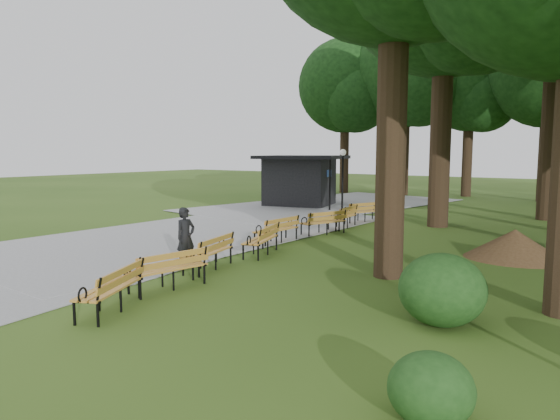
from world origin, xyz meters
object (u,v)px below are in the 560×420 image
Objects in this scene: bench_0 at (109,289)px; bench_6 at (342,217)px; bench_4 at (276,230)px; bench_7 at (362,212)px; dirt_mound at (515,244)px; kiosk at (300,181)px; bench_3 at (261,240)px; bench_1 at (168,269)px; lamp_post at (343,167)px; bench_2 at (208,252)px; person at (186,237)px; bench_5 at (323,222)px.

bench_6 is (-1.45, 11.75, 0.00)m from bench_0.
bench_7 is (0.05, 6.10, 0.00)m from bench_4.
kiosk is at bearing 146.39° from dirt_mound.
kiosk is 2.31× the size of bench_3.
kiosk is 2.31× the size of bench_1.
kiosk reaches higher than bench_7.
bench_1 is at bearing 165.53° from bench_0.
bench_2 is at bearing -76.13° from lamp_post.
bench_3 is at bearing 24.65° from bench_4.
lamp_post is at bearing -156.03° from bench_1.
bench_1 is (7.04, -16.05, -0.93)m from kiosk.
bench_4 is (2.48, -9.08, -1.78)m from lamp_post.
bench_5 is (0.22, 6.58, -0.34)m from person.
bench_2 and bench_3 have the same top height.
bench_6 is (-6.67, 2.33, 0.02)m from dirt_mound.
bench_0 is (-5.22, -9.41, 0.02)m from dirt_mound.
bench_1 is at bearing -139.19° from person.
bench_4 is at bearing -74.00° from kiosk.
bench_7 is at bearing 170.49° from bench_2.
kiosk is (-5.85, 14.33, 0.59)m from person.
person is 9.01m from dirt_mound.
bench_1 is (-0.33, 1.73, 0.00)m from bench_0.
bench_3 is at bearing 167.49° from bench_2.
kiosk is 8.50m from bench_6.
bench_5 is (-0.41, 6.43, 0.00)m from bench_2.
dirt_mound is at bearing 79.89° from bench_7.
person is 0.82× the size of bench_7.
bench_5 is (-0.38, 4.19, 0.00)m from bench_3.
bench_1 is (1.19, -1.72, -0.34)m from person.
bench_1 is 1.00× the size of bench_7.
dirt_mound is 9.47m from bench_1.
kiosk is 2.31× the size of bench_2.
bench_7 is at bearing 166.90° from bench_3.
lamp_post is 1.62× the size of bench_6.
bench_0 is at bearing 28.76° from bench_7.
bench_4 and bench_5 have the same top height.
bench_6 is at bearing 167.17° from bench_3.
bench_1 is 1.00× the size of bench_6.
person is at bearing -90.00° from bench_2.
person is at bearing -135.45° from bench_1.
dirt_mound is 1.20× the size of bench_1.
bench_0 is 5.92m from bench_3.
lamp_post is 1.62× the size of bench_3.
person is 0.82× the size of bench_3.
bench_2 is at bearing -136.41° from dirt_mound.
kiosk is at bearing 177.35° from bench_0.
bench_7 is (-0.70, 10.11, 0.00)m from bench_2.
kiosk is 7.13m from bench_7.
bench_4 is at bearing 167.01° from bench_0.
bench_3 is 1.00× the size of bench_5.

